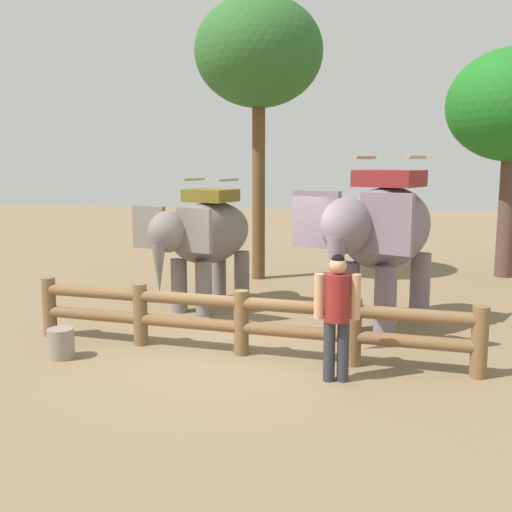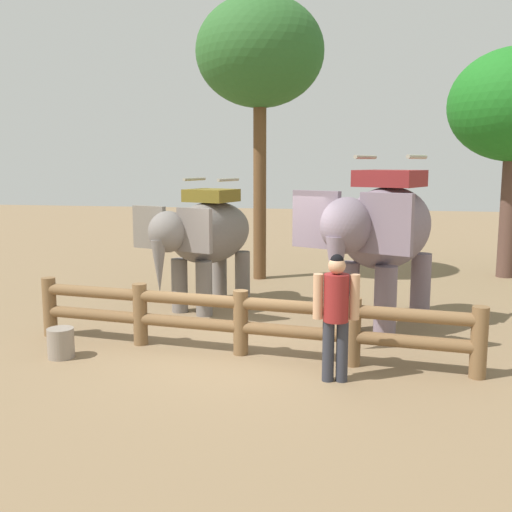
% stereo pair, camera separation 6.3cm
% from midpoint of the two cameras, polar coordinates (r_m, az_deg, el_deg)
% --- Properties ---
extents(ground_plane, '(60.00, 60.00, 0.00)m').
position_cam_midpoint_polar(ground_plane, '(9.99, -1.07, -8.99)').
color(ground_plane, '#82694A').
extents(log_fence, '(7.38, 1.09, 1.05)m').
position_cam_midpoint_polar(log_fence, '(9.67, -1.28, -5.86)').
color(log_fence, brown).
rests_on(log_fence, ground).
extents(elephant_near_left, '(2.26, 3.27, 2.74)m').
position_cam_midpoint_polar(elephant_near_left, '(12.58, -4.61, 1.90)').
color(elephant_near_left, slate).
rests_on(elephant_near_left, ground).
extents(elephant_center, '(2.85, 3.78, 3.20)m').
position_cam_midpoint_polar(elephant_center, '(11.23, 12.09, 2.21)').
color(elephant_center, slate).
rests_on(elephant_center, ground).
extents(tourist_woman_in_black, '(0.64, 0.39, 1.82)m').
position_cam_midpoint_polar(tourist_woman_in_black, '(8.47, 7.81, -4.96)').
color(tourist_woman_in_black, '#2E303A').
rests_on(tourist_woman_in_black, ground).
extents(tree_far_left, '(3.24, 3.24, 7.18)m').
position_cam_midpoint_polar(tree_far_left, '(15.95, 0.49, 18.57)').
color(tree_far_left, brown).
rests_on(tree_far_left, ground).
extents(feed_bucket, '(0.42, 0.42, 0.48)m').
position_cam_midpoint_polar(feed_bucket, '(10.08, -17.85, -7.86)').
color(feed_bucket, gray).
rests_on(feed_bucket, ground).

